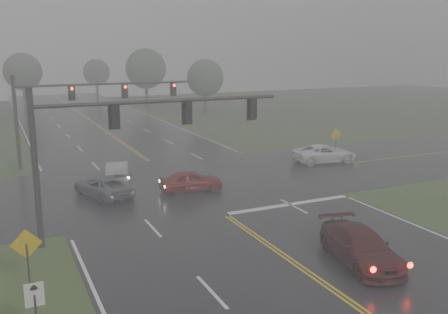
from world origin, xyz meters
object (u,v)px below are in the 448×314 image
car_grey (103,197)px  signal_gantry_near (117,132)px  sedan_maroon (359,263)px  sedan_silver (118,181)px  signal_gantry_far (76,101)px  sedan_red (191,191)px  pickup_white (324,162)px

car_grey → signal_gantry_near: 9.05m
sedan_maroon → sedan_silver: size_ratio=1.20×
car_grey → signal_gantry_far: bearing=-109.4°
sedan_maroon → car_grey: bearing=130.0°
sedan_red → signal_gantry_near: bearing=139.3°
car_grey → signal_gantry_far: (0.14, 10.35, 5.32)m
sedan_red → signal_gantry_far: (-5.56, 11.62, 5.32)m
signal_gantry_near → sedan_red: bearing=43.7°
sedan_red → pickup_white: bearing=-69.9°
car_grey → pickup_white: (19.24, 2.23, 0.00)m
sedan_maroon → sedan_silver: sedan_maroon is taller
sedan_red → sedan_silver: size_ratio=0.96×
sedan_red → sedan_silver: (-3.88, 4.93, 0.00)m
sedan_silver → signal_gantry_far: size_ratio=0.30×
sedan_red → sedan_silver: sedan_silver is taller
pickup_white → sedan_maroon: bearing=155.2°
car_grey → signal_gantry_far: size_ratio=0.33×
pickup_white → signal_gantry_near: 22.56m
sedan_red → signal_gantry_near: size_ratio=0.32×
sedan_silver → signal_gantry_far: 8.72m
sedan_red → signal_gantry_far: signal_gantry_far is taller
car_grey → pickup_white: size_ratio=0.90×
signal_gantry_far → sedan_silver: bearing=-75.9°
sedan_maroon → pickup_white: 20.58m
sedan_silver → car_grey: sedan_silver is taller
sedan_silver → pickup_white: size_ratio=0.81×
sedan_maroon → pickup_white: (10.80, 17.52, 0.00)m
signal_gantry_far → signal_gantry_near: bearing=-92.1°
sedan_maroon → signal_gantry_far: bearing=119.0°
sedan_red → car_grey: 5.84m
sedan_silver → signal_gantry_far: signal_gantry_far is taller
sedan_maroon → sedan_red: bearing=112.1°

